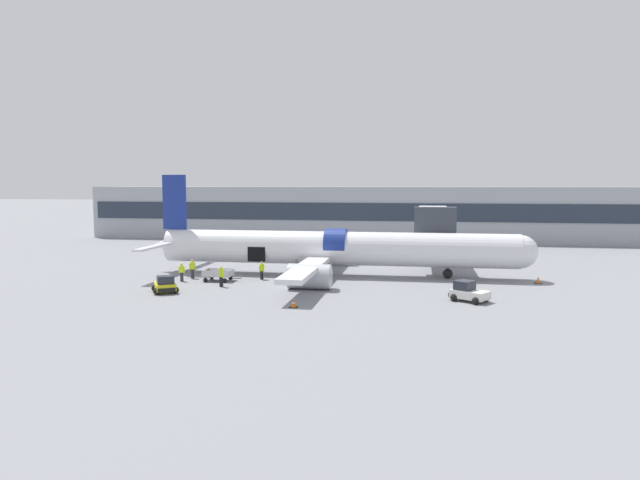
{
  "coord_description": "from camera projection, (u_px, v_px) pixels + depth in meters",
  "views": [
    {
      "loc": [
        9.62,
        -47.86,
        8.7
      ],
      "look_at": [
        0.56,
        4.39,
        3.49
      ],
      "focal_mm": 32.0,
      "sensor_mm": 36.0,
      "label": 1
    }
  ],
  "objects": [
    {
      "name": "ground_plane",
      "position": [
        305.0,
        285.0,
        49.42
      ],
      "size": [
        500.0,
        500.0,
        0.0
      ],
      "primitive_type": "plane",
      "color": "gray"
    },
    {
      "name": "terminal_strip",
      "position": [
        357.0,
        213.0,
        90.52
      ],
      "size": [
        85.42,
        10.17,
        8.29
      ],
      "color": "#9EA3AD",
      "rests_on": "ground_plane"
    },
    {
      "name": "jet_bridge_stub",
      "position": [
        434.0,
        223.0,
        58.98
      ],
      "size": [
        3.94,
        12.15,
        6.53
      ],
      "color": "#4C4C51",
      "rests_on": "ground_plane"
    },
    {
      "name": "airplane",
      "position": [
        331.0,
        249.0,
        54.32
      ],
      "size": [
        37.02,
        28.99,
        9.62
      ],
      "color": "silver",
      "rests_on": "ground_plane"
    },
    {
      "name": "baggage_tug_lead",
      "position": [
        165.0,
        285.0,
        45.76
      ],
      "size": [
        2.59,
        2.77,
        1.42
      ],
      "color": "yellow",
      "rests_on": "ground_plane"
    },
    {
      "name": "baggage_tug_mid",
      "position": [
        468.0,
        293.0,
        42.44
      ],
      "size": [
        3.1,
        2.8,
        1.52
      ],
      "color": "silver",
      "rests_on": "ground_plane"
    },
    {
      "name": "baggage_cart_loading",
      "position": [
        218.0,
        276.0,
        51.36
      ],
      "size": [
        3.48,
        2.09,
        1.05
      ],
      "color": "#B7BABF",
      "rests_on": "ground_plane"
    },
    {
      "name": "ground_crew_loader_a",
      "position": [
        192.0,
        268.0,
        52.69
      ],
      "size": [
        0.57,
        0.57,
        1.78
      ],
      "color": "#2D2D33",
      "rests_on": "ground_plane"
    },
    {
      "name": "ground_crew_loader_b",
      "position": [
        221.0,
        276.0,
        48.39
      ],
      "size": [
        0.58,
        0.58,
        1.82
      ],
      "color": "black",
      "rests_on": "ground_plane"
    },
    {
      "name": "ground_crew_driver",
      "position": [
        262.0,
        270.0,
        52.1
      ],
      "size": [
        0.53,
        0.53,
        1.66
      ],
      "color": "black",
      "rests_on": "ground_plane"
    },
    {
      "name": "ground_crew_supervisor",
      "position": [
        182.0,
        272.0,
        51.11
      ],
      "size": [
        0.58,
        0.43,
        1.66
      ],
      "color": "#2D2D33",
      "rests_on": "ground_plane"
    },
    {
      "name": "safety_cone_nose",
      "position": [
        538.0,
        280.0,
        50.04
      ],
      "size": [
        0.62,
        0.62,
        0.6
      ],
      "color": "black",
      "rests_on": "ground_plane"
    },
    {
      "name": "safety_cone_engine_left",
      "position": [
        293.0,
        303.0,
        40.34
      ],
      "size": [
        0.58,
        0.58,
        0.61
      ],
      "color": "black",
      "rests_on": "ground_plane"
    }
  ]
}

